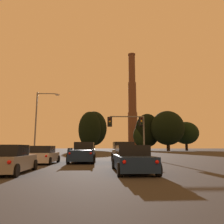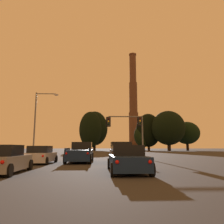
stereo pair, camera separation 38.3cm
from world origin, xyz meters
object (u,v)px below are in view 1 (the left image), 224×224
traffic_light_overhead_right (131,126)px  sedan_right_lane_second (132,159)px  smokestack (132,111)px  pickup_truck_center_lane_front (83,153)px  street_lamp (40,117)px  pickup_truck_right_lane_front (126,153)px  hatchback_left_lane_second (9,160)px  hatchback_left_lane_front (44,155)px

traffic_light_overhead_right → sedan_right_lane_second: bearing=-97.5°
traffic_light_overhead_right → smokestack: smokestack is taller
pickup_truck_center_lane_front → street_lamp: (-6.67, 9.05, 4.51)m
pickup_truck_center_lane_front → pickup_truck_right_lane_front: bearing=-14.6°
pickup_truck_right_lane_front → smokestack: (13.80, 93.81, 19.67)m
pickup_truck_right_lane_front → traffic_light_overhead_right: bearing=76.3°
street_lamp → smokestack: size_ratio=0.17×
pickup_truck_right_lane_front → sedan_right_lane_second: pickup_truck_right_lane_front is taller
street_lamp → smokestack: (24.24, 83.83, 15.16)m
pickup_truck_right_lane_front → street_lamp: size_ratio=0.64×
hatchback_left_lane_second → pickup_truck_center_lane_front: size_ratio=0.76×
pickup_truck_center_lane_front → sedan_right_lane_second: size_ratio=1.17×
pickup_truck_center_lane_front → smokestack: 96.55m
pickup_truck_right_lane_front → smokestack: 96.84m
hatchback_left_lane_front → smokestack: 98.93m
hatchback_left_lane_front → traffic_light_overhead_right: 12.35m
hatchback_left_lane_second → smokestack: (20.57, 101.52, 19.81)m
street_lamp → pickup_truck_right_lane_front: bearing=-43.7°
hatchback_left_lane_second → smokestack: bearing=75.7°
hatchback_left_lane_second → hatchback_left_lane_front: size_ratio=1.02×
hatchback_left_lane_front → smokestack: bearing=78.0°
pickup_truck_right_lane_front → hatchback_left_lane_front: pickup_truck_right_lane_front is taller
pickup_truck_center_lane_front → street_lamp: bearing=125.7°
traffic_light_overhead_right → hatchback_left_lane_front: bearing=-134.6°
pickup_truck_center_lane_front → smokestack: (17.57, 92.88, 19.67)m
pickup_truck_center_lane_front → smokestack: bearing=78.6°
street_lamp → smokestack: smokestack is taller
smokestack → pickup_truck_center_lane_front: bearing=-100.7°
pickup_truck_center_lane_front → hatchback_left_lane_front: size_ratio=1.34×
hatchback_left_lane_second → sedan_right_lane_second: 6.38m
sedan_right_lane_second → traffic_light_overhead_right: 15.31m
hatchback_left_lane_second → sedan_right_lane_second: (6.36, 0.46, 0.00)m
sedan_right_lane_second → street_lamp: bearing=119.2°
pickup_truck_right_lane_front → pickup_truck_center_lane_front: bearing=164.0°
sedan_right_lane_second → hatchback_left_lane_front: hatchback_left_lane_front is taller
street_lamp → hatchback_left_lane_front: bearing=-71.6°
traffic_light_overhead_right → smokestack: (12.25, 86.23, 16.51)m
smokestack → pickup_truck_right_lane_front: bearing=-98.4°
hatchback_left_lane_front → traffic_light_overhead_right: size_ratio=0.79×
sedan_right_lane_second → hatchback_left_lane_front: (-6.41, 6.34, -0.00)m
traffic_light_overhead_right → hatchback_left_lane_second: bearing=-118.6°
hatchback_left_lane_front → street_lamp: size_ratio=0.47×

